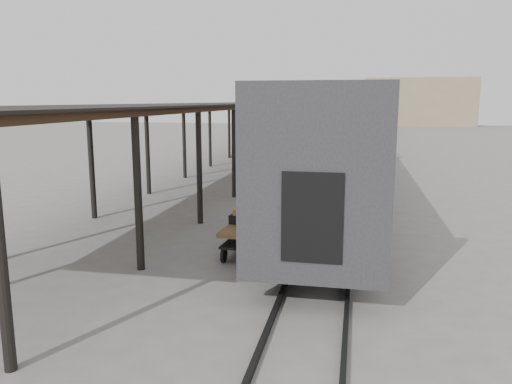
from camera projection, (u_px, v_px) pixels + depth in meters
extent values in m
plane|color=slate|center=(213.00, 250.00, 14.54)|extent=(160.00, 160.00, 0.00)
cube|color=silver|center=(338.00, 141.00, 21.16)|extent=(3.00, 24.00, 2.90)
cube|color=#28282B|center=(313.00, 189.00, 9.69)|extent=(3.04, 0.22, 3.50)
cube|color=black|center=(302.00, 119.00, 21.29)|extent=(0.04, 22.08, 0.65)
cube|color=black|center=(337.00, 180.00, 21.47)|extent=(2.55, 23.04, 0.50)
cube|color=silver|center=(349.00, 119.00, 46.22)|extent=(3.00, 24.00, 2.90)
cube|color=#28282B|center=(346.00, 125.00, 34.75)|extent=(3.04, 0.22, 3.50)
cube|color=black|center=(333.00, 109.00, 46.35)|extent=(0.04, 22.08, 0.65)
cube|color=black|center=(348.00, 137.00, 46.53)|extent=(2.55, 23.04, 0.50)
cube|color=silver|center=(352.00, 112.00, 71.28)|extent=(3.00, 24.00, 2.90)
cube|color=#28282B|center=(351.00, 115.00, 59.81)|extent=(3.04, 0.22, 3.50)
cube|color=black|center=(342.00, 106.00, 71.41)|extent=(0.04, 22.08, 0.65)
cube|color=black|center=(352.00, 124.00, 71.59)|extent=(2.55, 23.04, 0.50)
cube|color=black|center=(277.00, 182.00, 13.29)|extent=(0.50, 1.70, 2.00)
imported|color=white|center=(277.00, 187.00, 13.32)|extent=(0.72, 0.89, 1.72)
cube|color=#A36E46|center=(261.00, 210.00, 13.36)|extent=(0.57, 0.25, 0.42)
cube|color=#422B19|center=(258.00, 104.00, 37.62)|extent=(4.60, 64.00, 0.18)
cube|color=black|center=(258.00, 103.00, 37.59)|extent=(4.90, 64.30, 0.06)
cylinder|color=black|center=(232.00, 131.00, 38.38)|extent=(0.20, 0.20, 4.00)
cylinder|color=black|center=(288.00, 117.00, 68.26)|extent=(0.20, 0.20, 4.00)
cylinder|color=black|center=(0.00, 251.00, 7.70)|extent=(0.20, 0.20, 4.00)
cylinder|color=black|center=(285.00, 131.00, 37.58)|extent=(0.20, 0.20, 4.00)
cylinder|color=black|center=(318.00, 118.00, 67.46)|extent=(0.20, 0.20, 4.00)
cube|color=black|center=(340.00, 146.00, 46.82)|extent=(0.10, 150.00, 0.12)
cube|color=black|center=(356.00, 146.00, 46.54)|extent=(0.10, 150.00, 0.12)
cube|color=tan|center=(417.00, 102.00, 86.26)|extent=(18.00, 10.00, 8.00)
cube|color=tan|center=(283.00, 107.00, 94.99)|extent=(12.00, 8.00, 6.00)
cube|color=brown|center=(251.00, 226.00, 14.04)|extent=(1.40, 2.48, 0.12)
cube|color=black|center=(251.00, 238.00, 14.11)|extent=(1.30, 2.37, 0.06)
cylinder|color=black|center=(224.00, 255.00, 13.38)|extent=(0.11, 0.40, 0.40)
cylinder|color=black|center=(260.00, 258.00, 13.12)|extent=(0.11, 0.40, 0.40)
cylinder|color=black|center=(244.00, 237.00, 15.18)|extent=(0.11, 0.40, 0.40)
cylinder|color=black|center=(276.00, 239.00, 14.92)|extent=(0.11, 0.40, 0.40)
cube|color=#363638|center=(248.00, 215.00, 14.59)|extent=(0.76, 0.58, 0.24)
cube|color=#A36E46|center=(269.00, 216.00, 14.58)|extent=(0.62, 0.44, 0.22)
cube|color=black|center=(242.00, 219.00, 14.10)|extent=(0.71, 0.56, 0.25)
cube|color=brown|center=(259.00, 221.00, 14.04)|extent=(0.56, 0.41, 0.20)
cube|color=#4E391F|center=(248.00, 209.00, 14.49)|extent=(0.65, 0.52, 0.21)
cube|color=#A36E46|center=(242.00, 212.00, 14.08)|extent=(0.48, 0.34, 0.19)
cube|color=#9B250E|center=(251.00, 156.00, 34.80)|extent=(0.92, 1.39, 0.79)
cube|color=#9B250E|center=(253.00, 148.00, 35.03)|extent=(0.79, 0.60, 0.31)
cylinder|color=black|center=(245.00, 161.00, 34.51)|extent=(0.14, 0.32, 0.31)
cylinder|color=black|center=(254.00, 161.00, 34.30)|extent=(0.14, 0.32, 0.31)
cylinder|color=black|center=(249.00, 160.00, 35.41)|extent=(0.14, 0.32, 0.31)
cylinder|color=black|center=(258.00, 160.00, 35.21)|extent=(0.14, 0.32, 0.31)
imported|color=navy|center=(247.00, 197.00, 13.23)|extent=(0.69, 0.79, 1.84)
imported|color=black|center=(241.00, 156.00, 30.29)|extent=(1.25, 0.82, 1.98)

